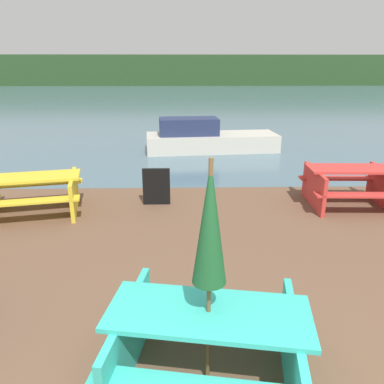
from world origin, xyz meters
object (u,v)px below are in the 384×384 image
Objects in this scene: picnic_table_yellow at (31,191)px; picnic_table_red at (349,183)px; boat at (207,139)px; umbrella_darkgreen at (210,225)px; signboard at (156,187)px; picnic_table_teal at (208,339)px.

picnic_table_red reaches higher than picnic_table_yellow.
picnic_table_red is 5.77m from boat.
umbrella_darkgreen is 9.66m from boat.
boat is (3.66, 5.47, -0.05)m from picnic_table_yellow.
boat is 5.85× the size of signboard.
signboard is (-0.76, 4.56, -0.07)m from picnic_table_teal.
umbrella_darkgreen reaches higher than picnic_table_yellow.
signboard is at bearing 99.42° from picnic_table_teal.
umbrella_darkgreen is 2.76× the size of signboard.
boat is (-2.55, 5.18, -0.07)m from picnic_table_red.
signboard is at bearing 177.62° from picnic_table_red.
picnic_table_red reaches higher than picnic_table_teal.
umbrella_darkgreen reaches higher than boat.
picnic_table_teal is 1.08m from umbrella_darkgreen.
umbrella_darkgreen is 0.47× the size of boat.
umbrella_darkgreen is at bearing -98.74° from boat.
picnic_table_red is 0.40× the size of boat.
picnic_table_red reaches higher than signboard.
boat is at bearing 86.61° from picnic_table_teal.
picnic_table_yellow is (-3.10, 4.11, 0.00)m from picnic_table_teal.
picnic_table_yellow is 6.22m from picnic_table_red.
picnic_table_teal is at bearing -125.37° from picnic_table_red.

